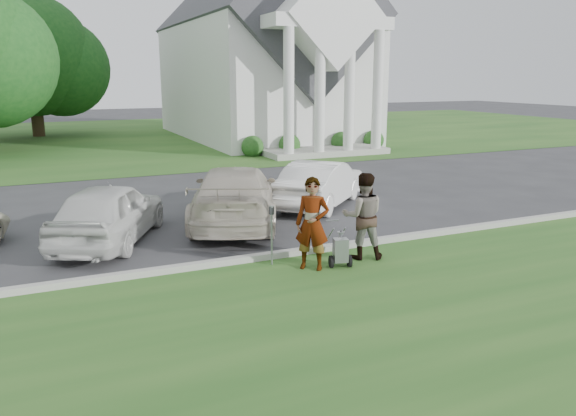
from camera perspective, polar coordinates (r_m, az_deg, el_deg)
ground at (r=11.61m, az=-1.78°, el=-6.15°), size 120.00×120.00×0.00m
grass_strip at (r=9.11m, az=5.57°, el=-11.84°), size 80.00×7.00×0.01m
church_lawn at (r=37.56m, az=-17.76°, el=6.79°), size 80.00×30.00×0.01m
curb at (r=12.07m, az=-2.78°, el=-5.01°), size 80.00×0.18×0.15m
church at (r=35.81m, az=-2.63°, el=16.62°), size 9.19×19.00×24.10m
tree_back at (r=40.13m, az=-24.61°, el=13.38°), size 9.61×7.60×8.89m
striping_cart at (r=11.60m, az=5.35°, el=-4.36°), size 0.58×0.95×0.83m
person_left at (r=11.29m, az=2.48°, el=-1.69°), size 0.82×0.79×1.89m
person_right at (r=12.07m, az=7.62°, el=-0.87°), size 1.11×1.00×1.87m
parking_meter_near at (r=11.56m, az=-1.67°, el=-2.06°), size 0.09×0.08×1.28m
car_b at (r=13.87m, az=-17.72°, el=-0.41°), size 3.44×4.58×1.45m
car_c at (r=14.94m, az=-5.41°, el=1.31°), size 4.01×5.75×1.55m
car_d at (r=17.00m, az=3.38°, el=2.53°), size 4.07×3.96×1.39m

